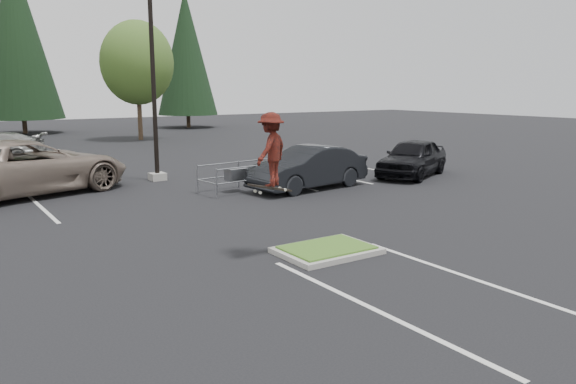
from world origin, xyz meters
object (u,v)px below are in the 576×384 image
cart_corral (239,174)px  light_pole (153,66)px  skateboarder (270,150)px  decid_c (137,65)px  conif_c (186,53)px  car_r_charc (308,168)px  car_r_black (413,157)px  conif_b (17,35)px  car_l_tan (25,167)px

cart_corral → light_pole: bearing=105.1°
light_pole → skateboarder: 11.80m
decid_c → cart_corral: (-3.90, -21.88, -4.61)m
decid_c → skateboarder: decid_c is taller
skateboarder → light_pole: bearing=-129.5°
decid_c → cart_corral: decid_c is taller
conif_c → skateboarder: size_ratio=6.98×
car_r_charc → car_r_black: car_r_black is taller
cart_corral → skateboarder: size_ratio=2.09×
decid_c → skateboarder: bearing=-103.8°
light_pole → car_r_charc: (4.00, -5.00, -3.76)m
light_pole → car_r_charc: 7.43m
decid_c → car_r_black: size_ratio=1.79×
decid_c → skateboarder: size_ratio=4.68×
decid_c → car_r_charc: size_ratio=1.74×
conif_b → conif_c: conif_b is taller
skateboarder → car_r_charc: skateboarder is taller
cart_corral → car_r_black: car_r_black is taller
car_l_tan → cart_corral: bearing=-134.9°
car_l_tan → skateboarder: bearing=-179.9°
car_r_charc → car_r_black: 5.50m
skateboarder → car_r_charc: bearing=-162.4°
decid_c → car_r_black: bearing=-80.0°
car_r_black → conif_c: bearing=148.1°
skateboarder → cart_corral: bearing=-144.9°
decid_c → conif_c: conif_c is taller
conif_c → skateboarder: 42.07m
conif_b → car_r_charc: conif_b is taller
car_r_black → car_r_charc: bearing=-114.9°
conif_b → conif_c: 14.07m
skateboarder → car_r_black: skateboarder is taller
skateboarder → car_r_charc: (5.70, 6.48, -1.61)m
cart_corral → car_l_tan: bearing=145.4°
skateboarder → car_l_tan: bearing=-104.3°
conif_c → cart_corral: size_ratio=3.33×
skateboarder → conif_c: bearing=-142.4°
decid_c → car_l_tan: bearing=-119.8°
car_r_charc → car_r_black: size_ratio=1.03×
decid_c → light_pole: bearing=-107.1°
skateboarder → car_l_tan: size_ratio=0.25×
conif_b → conif_c: bearing=-4.1°
skateboarder → car_l_tan: skateboarder is taller
conif_b → conif_c: (14.00, -1.00, -1.00)m
car_r_charc → car_r_black: bearing=82.3°
conif_b → car_l_tan: bearing=-98.8°
decid_c → conif_b: conif_b is taller
car_r_charc → cart_corral: bearing=-119.3°
decid_c → conif_b: (-5.99, 10.67, 2.59)m
conif_b → car_r_charc: bearing=-82.3°
cart_corral → car_r_charc: 2.60m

